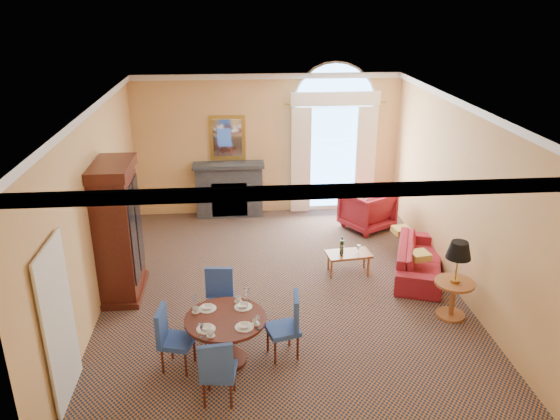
{
  "coord_description": "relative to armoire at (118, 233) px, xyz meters",
  "views": [
    {
      "loc": [
        -0.77,
        -8.26,
        4.79
      ],
      "look_at": [
        0.0,
        0.5,
        1.3
      ],
      "focal_mm": 35.0,
      "sensor_mm": 36.0,
      "label": 1
    }
  ],
  "objects": [
    {
      "name": "dining_table",
      "position": [
        1.77,
        -2.05,
        -0.59
      ],
      "size": [
        1.12,
        1.12,
        0.9
      ],
      "color": "#3D150E",
      "rests_on": "ground"
    },
    {
      "name": "room_envelope",
      "position": [
        2.69,
        0.51,
        1.39
      ],
      "size": [
        6.04,
        7.52,
        3.45
      ],
      "color": "#E9B56F",
      "rests_on": "ground"
    },
    {
      "name": "armchair",
      "position": [
        4.79,
        2.39,
        -0.69
      ],
      "size": [
        1.28,
        1.29,
        0.87
      ],
      "primitive_type": "imported",
      "rotation": [
        0.0,
        0.0,
        3.66
      ],
      "color": "maroon",
      "rests_on": "ground"
    },
    {
      "name": "dining_chair_south",
      "position": [
        1.67,
        -2.91,
        -0.58
      ],
      "size": [
        0.47,
        0.48,
        0.95
      ],
      "rotation": [
        0.0,
        0.0,
        -0.12
      ],
      "color": "#274799",
      "rests_on": "ground"
    },
    {
      "name": "armoire",
      "position": [
        0.0,
        0.0,
        0.0
      ],
      "size": [
        0.67,
        1.18,
        2.33
      ],
      "color": "#3D150E",
      "rests_on": "ground"
    },
    {
      "name": "dining_chair_west",
      "position": [
        1.02,
        -2.14,
        -0.58
      ],
      "size": [
        0.52,
        0.52,
        0.95
      ],
      "rotation": [
        0.0,
        0.0,
        -1.85
      ],
      "color": "#274799",
      "rests_on": "ground"
    },
    {
      "name": "side_table",
      "position": [
        5.32,
        -1.2,
        -0.3
      ],
      "size": [
        0.62,
        0.62,
        1.27
      ],
      "color": "#A45D31",
      "rests_on": "ground"
    },
    {
      "name": "dining_chair_north",
      "position": [
        1.68,
        -1.16,
        -0.58
      ],
      "size": [
        0.46,
        0.47,
        0.95
      ],
      "rotation": [
        0.0,
        0.0,
        3.07
      ],
      "color": "#274799",
      "rests_on": "ground"
    },
    {
      "name": "dining_chair_east",
      "position": [
        2.65,
        -1.97,
        -0.58
      ],
      "size": [
        0.51,
        0.51,
        0.95
      ],
      "rotation": [
        0.0,
        0.0,
        1.82
      ],
      "color": "#274799",
      "rests_on": "ground"
    },
    {
      "name": "sofa",
      "position": [
        5.27,
        0.24,
        -0.83
      ],
      "size": [
        1.41,
        2.14,
        0.58
      ],
      "primitive_type": "imported",
      "rotation": [
        0.0,
        0.0,
        1.23
      ],
      "color": "maroon",
      "rests_on": "ground"
    },
    {
      "name": "ground",
      "position": [
        2.72,
        -0.15,
        -1.12
      ],
      "size": [
        7.5,
        7.5,
        0.0
      ],
      "primitive_type": "plane",
      "color": "#13233E",
      "rests_on": "ground"
    },
    {
      "name": "coffee_table",
      "position": [
        3.97,
        0.36,
        -0.73
      ],
      "size": [
        0.84,
        0.53,
        0.75
      ],
      "rotation": [
        0.0,
        0.0,
        0.11
      ],
      "color": "#A45D31",
      "rests_on": "ground"
    }
  ]
}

